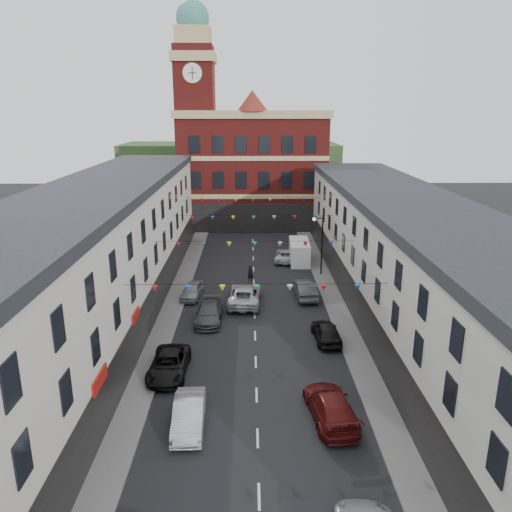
{
  "coord_description": "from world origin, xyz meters",
  "views": [
    {
      "loc": [
        -0.35,
        -33.76,
        16.1
      ],
      "look_at": [
        0.15,
        6.74,
        4.19
      ],
      "focal_mm": 35.0,
      "sensor_mm": 36.0,
      "label": 1
    }
  ],
  "objects_px": {
    "car_right_c": "(331,406)",
    "car_right_f": "(286,255)",
    "car_left_e": "(192,291)",
    "car_right_d": "(326,332)",
    "street_lamp": "(320,238)",
    "car_left_b": "(189,414)",
    "moving_car": "(245,295)",
    "car_left_c": "(169,364)",
    "car_left_d": "(209,313)",
    "white_van": "(299,252)",
    "car_right_e": "(305,289)",
    "pedestrian": "(251,274)"
  },
  "relations": [
    {
      "from": "car_left_d",
      "to": "street_lamp",
      "type": "bearing_deg",
      "value": 49.33
    },
    {
      "from": "car_left_b",
      "to": "car_left_d",
      "type": "height_order",
      "value": "car_left_b"
    },
    {
      "from": "street_lamp",
      "to": "white_van",
      "type": "distance_m",
      "value": 5.53
    },
    {
      "from": "street_lamp",
      "to": "car_left_c",
      "type": "xyz_separation_m",
      "value": [
        -12.05,
        -19.5,
        -3.22
      ]
    },
    {
      "from": "street_lamp",
      "to": "moving_car",
      "type": "distance_m",
      "value": 11.0
    },
    {
      "from": "moving_car",
      "to": "pedestrian",
      "type": "distance_m",
      "value": 5.75
    },
    {
      "from": "car_right_d",
      "to": "white_van",
      "type": "bearing_deg",
      "value": -93.02
    },
    {
      "from": "car_right_e",
      "to": "car_right_c",
      "type": "bearing_deg",
      "value": 85.35
    },
    {
      "from": "car_right_e",
      "to": "moving_car",
      "type": "distance_m",
      "value": 5.53
    },
    {
      "from": "car_left_e",
      "to": "white_van",
      "type": "bearing_deg",
      "value": 52.15
    },
    {
      "from": "street_lamp",
      "to": "white_van",
      "type": "height_order",
      "value": "street_lamp"
    },
    {
      "from": "car_left_b",
      "to": "car_right_f",
      "type": "distance_m",
      "value": 30.83
    },
    {
      "from": "car_left_b",
      "to": "white_van",
      "type": "height_order",
      "value": "white_van"
    },
    {
      "from": "car_left_d",
      "to": "car_right_f",
      "type": "relative_size",
      "value": 1.03
    },
    {
      "from": "car_left_c",
      "to": "moving_car",
      "type": "xyz_separation_m",
      "value": [
        4.68,
        11.94,
        0.13
      ]
    },
    {
      "from": "car_right_d",
      "to": "car_right_e",
      "type": "height_order",
      "value": "car_right_e"
    },
    {
      "from": "car_left_e",
      "to": "car_right_e",
      "type": "relative_size",
      "value": 0.82
    },
    {
      "from": "car_left_e",
      "to": "car_right_f",
      "type": "distance_m",
      "value": 14.4
    },
    {
      "from": "pedestrian",
      "to": "street_lamp",
      "type": "bearing_deg",
      "value": 0.16
    },
    {
      "from": "car_left_d",
      "to": "pedestrian",
      "type": "distance_m",
      "value": 10.01
    },
    {
      "from": "moving_car",
      "to": "car_left_e",
      "type": "bearing_deg",
      "value": -13.03
    },
    {
      "from": "white_van",
      "to": "car_left_e",
      "type": "bearing_deg",
      "value": -132.58
    },
    {
      "from": "car_right_e",
      "to": "car_right_f",
      "type": "relative_size",
      "value": 1.01
    },
    {
      "from": "car_right_d",
      "to": "moving_car",
      "type": "bearing_deg",
      "value": -54.26
    },
    {
      "from": "car_left_e",
      "to": "moving_car",
      "type": "xyz_separation_m",
      "value": [
        4.68,
        -1.38,
        0.14
      ]
    },
    {
      "from": "car_right_e",
      "to": "pedestrian",
      "type": "relative_size",
      "value": 2.97
    },
    {
      "from": "moving_car",
      "to": "street_lamp",
      "type": "bearing_deg",
      "value": -130.82
    },
    {
      "from": "car_right_d",
      "to": "white_van",
      "type": "distance_m",
      "value": 19.48
    },
    {
      "from": "car_right_f",
      "to": "white_van",
      "type": "xyz_separation_m",
      "value": [
        1.44,
        -0.42,
        0.51
      ]
    },
    {
      "from": "street_lamp",
      "to": "car_left_e",
      "type": "bearing_deg",
      "value": -152.85
    },
    {
      "from": "car_right_c",
      "to": "moving_car",
      "type": "height_order",
      "value": "moving_car"
    },
    {
      "from": "car_left_d",
      "to": "car_left_b",
      "type": "bearing_deg",
      "value": -88.71
    },
    {
      "from": "car_left_c",
      "to": "white_van",
      "type": "xyz_separation_m",
      "value": [
        10.54,
        24.07,
        0.48
      ]
    },
    {
      "from": "street_lamp",
      "to": "car_right_e",
      "type": "xyz_separation_m",
      "value": [
        -2.03,
        -6.13,
        -3.11
      ]
    },
    {
      "from": "car_left_d",
      "to": "car_right_e",
      "type": "distance_m",
      "value": 9.62
    },
    {
      "from": "car_left_c",
      "to": "moving_car",
      "type": "distance_m",
      "value": 12.82
    },
    {
      "from": "car_left_d",
      "to": "white_van",
      "type": "distance_m",
      "value": 18.06
    },
    {
      "from": "car_right_c",
      "to": "car_right_f",
      "type": "relative_size",
      "value": 1.12
    },
    {
      "from": "car_left_b",
      "to": "car_left_e",
      "type": "bearing_deg",
      "value": 93.5
    },
    {
      "from": "car_left_b",
      "to": "car_right_c",
      "type": "bearing_deg",
      "value": 2.18
    },
    {
      "from": "car_left_d",
      "to": "car_right_f",
      "type": "bearing_deg",
      "value": 67.42
    },
    {
      "from": "car_right_d",
      "to": "car_right_f",
      "type": "bearing_deg",
      "value": -88.9
    },
    {
      "from": "street_lamp",
      "to": "car_left_b",
      "type": "xyz_separation_m",
      "value": [
        -10.15,
        -24.99,
        -3.16
      ]
    },
    {
      "from": "car_left_d",
      "to": "car_left_e",
      "type": "xyz_separation_m",
      "value": [
        -1.9,
        5.11,
        -0.04
      ]
    },
    {
      "from": "car_left_b",
      "to": "moving_car",
      "type": "bearing_deg",
      "value": 78.66
    },
    {
      "from": "car_right_e",
      "to": "moving_car",
      "type": "height_order",
      "value": "moving_car"
    },
    {
      "from": "car_right_d",
      "to": "car_right_e",
      "type": "bearing_deg",
      "value": -89.3
    },
    {
      "from": "car_left_b",
      "to": "car_right_d",
      "type": "distance_m",
      "value": 13.34
    },
    {
      "from": "moving_car",
      "to": "car_right_e",
      "type": "bearing_deg",
      "value": -161.56
    },
    {
      "from": "car_left_e",
      "to": "car_left_b",
      "type": "bearing_deg",
      "value": -77.65
    }
  ]
}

